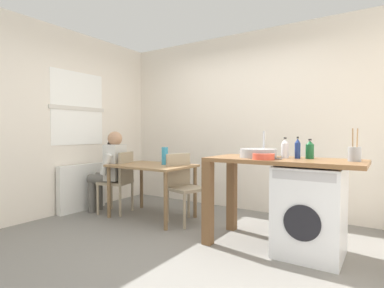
{
  "coord_description": "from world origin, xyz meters",
  "views": [
    {
      "loc": [
        1.87,
        -2.6,
        1.18
      ],
      "look_at": [
        -0.12,
        0.45,
        1.04
      ],
      "focal_mm": 28.25,
      "sensor_mm": 36.0,
      "label": 1
    }
  ],
  "objects_px": {
    "chair_person_seat": "(120,179)",
    "bottle_squat_brown": "(298,149)",
    "utensil_crock": "(355,154)",
    "vase": "(165,156)",
    "seated_person": "(110,167)",
    "bottle_clear_small": "(310,150)",
    "dining_table": "(152,171)",
    "chair_opposite": "(183,184)",
    "bottle_tall_green": "(285,149)",
    "washing_machine": "(310,211)",
    "mixing_bowl": "(264,156)"
  },
  "relations": [
    {
      "from": "dining_table",
      "to": "seated_person",
      "type": "height_order",
      "value": "seated_person"
    },
    {
      "from": "bottle_tall_green",
      "to": "vase",
      "type": "bearing_deg",
      "value": 173.74
    },
    {
      "from": "utensil_crock",
      "to": "bottle_tall_green",
      "type": "bearing_deg",
      "value": 178.12
    },
    {
      "from": "bottle_clear_small",
      "to": "utensil_crock",
      "type": "relative_size",
      "value": 0.66
    },
    {
      "from": "washing_machine",
      "to": "mixing_bowl",
      "type": "height_order",
      "value": "mixing_bowl"
    },
    {
      "from": "dining_table",
      "to": "chair_person_seat",
      "type": "height_order",
      "value": "chair_person_seat"
    },
    {
      "from": "mixing_bowl",
      "to": "utensil_crock",
      "type": "distance_m",
      "value": 0.8
    },
    {
      "from": "chair_person_seat",
      "to": "chair_opposite",
      "type": "height_order",
      "value": "same"
    },
    {
      "from": "chair_opposite",
      "to": "bottle_clear_small",
      "type": "height_order",
      "value": "bottle_clear_small"
    },
    {
      "from": "chair_person_seat",
      "to": "bottle_tall_green",
      "type": "height_order",
      "value": "bottle_tall_green"
    },
    {
      "from": "utensil_crock",
      "to": "seated_person",
      "type": "bearing_deg",
      "value": -179.7
    },
    {
      "from": "vase",
      "to": "chair_person_seat",
      "type": "bearing_deg",
      "value": -165.65
    },
    {
      "from": "dining_table",
      "to": "vase",
      "type": "bearing_deg",
      "value": 33.69
    },
    {
      "from": "vase",
      "to": "dining_table",
      "type": "bearing_deg",
      "value": -146.31
    },
    {
      "from": "dining_table",
      "to": "chair_person_seat",
      "type": "distance_m",
      "value": 0.57
    },
    {
      "from": "chair_person_seat",
      "to": "bottle_squat_brown",
      "type": "height_order",
      "value": "bottle_squat_brown"
    },
    {
      "from": "dining_table",
      "to": "chair_person_seat",
      "type": "xyz_separation_m",
      "value": [
        -0.55,
        -0.08,
        -0.14
      ]
    },
    {
      "from": "chair_opposite",
      "to": "utensil_crock",
      "type": "xyz_separation_m",
      "value": [
        2.01,
        -0.18,
        0.48
      ]
    },
    {
      "from": "seated_person",
      "to": "bottle_clear_small",
      "type": "distance_m",
      "value": 2.81
    },
    {
      "from": "seated_person",
      "to": "mixing_bowl",
      "type": "relative_size",
      "value": 5.69
    },
    {
      "from": "utensil_crock",
      "to": "vase",
      "type": "xyz_separation_m",
      "value": [
        -2.34,
        0.21,
        -0.13
      ]
    },
    {
      "from": "bottle_squat_brown",
      "to": "bottle_clear_small",
      "type": "distance_m",
      "value": 0.12
    },
    {
      "from": "dining_table",
      "to": "chair_opposite",
      "type": "xyz_separation_m",
      "value": [
        0.48,
        0.07,
        -0.14
      ]
    },
    {
      "from": "chair_person_seat",
      "to": "seated_person",
      "type": "height_order",
      "value": "seated_person"
    },
    {
      "from": "chair_opposite",
      "to": "seated_person",
      "type": "xyz_separation_m",
      "value": [
        -1.18,
        -0.2,
        0.16
      ]
    },
    {
      "from": "chair_person_seat",
      "to": "bottle_squat_brown",
      "type": "xyz_separation_m",
      "value": [
        2.52,
        0.02,
        0.51
      ]
    },
    {
      "from": "chair_person_seat",
      "to": "chair_opposite",
      "type": "relative_size",
      "value": 1.0
    },
    {
      "from": "bottle_squat_brown",
      "to": "chair_person_seat",
      "type": "bearing_deg",
      "value": -179.55
    },
    {
      "from": "bottle_squat_brown",
      "to": "chair_opposite",
      "type": "bearing_deg",
      "value": 175.0
    },
    {
      "from": "chair_person_seat",
      "to": "washing_machine",
      "type": "distance_m",
      "value": 2.67
    },
    {
      "from": "seated_person",
      "to": "bottle_squat_brown",
      "type": "relative_size",
      "value": 5.47
    },
    {
      "from": "chair_person_seat",
      "to": "bottle_tall_green",
      "type": "distance_m",
      "value": 2.46
    },
    {
      "from": "dining_table",
      "to": "bottle_squat_brown",
      "type": "bearing_deg",
      "value": -1.71
    },
    {
      "from": "seated_person",
      "to": "bottle_tall_green",
      "type": "relative_size",
      "value": 5.63
    },
    {
      "from": "bottle_tall_green",
      "to": "bottle_squat_brown",
      "type": "bearing_deg",
      "value": 13.5
    },
    {
      "from": "chair_person_seat",
      "to": "washing_machine",
      "type": "relative_size",
      "value": 1.05
    },
    {
      "from": "bottle_tall_green",
      "to": "bottle_clear_small",
      "type": "distance_m",
      "value": 0.24
    },
    {
      "from": "washing_machine",
      "to": "bottle_squat_brown",
      "type": "xyz_separation_m",
      "value": [
        -0.14,
        0.1,
        0.59
      ]
    },
    {
      "from": "mixing_bowl",
      "to": "vase",
      "type": "xyz_separation_m",
      "value": [
        -1.58,
        0.46,
        -0.09
      ]
    },
    {
      "from": "washing_machine",
      "to": "bottle_tall_green",
      "type": "xyz_separation_m",
      "value": [
        -0.26,
        0.07,
        0.59
      ]
    },
    {
      "from": "dining_table",
      "to": "seated_person",
      "type": "distance_m",
      "value": 0.71
    },
    {
      "from": "chair_opposite",
      "to": "bottle_squat_brown",
      "type": "xyz_separation_m",
      "value": [
        1.5,
        -0.13,
        0.51
      ]
    },
    {
      "from": "dining_table",
      "to": "bottle_squat_brown",
      "type": "height_order",
      "value": "bottle_squat_brown"
    },
    {
      "from": "dining_table",
      "to": "vase",
      "type": "height_order",
      "value": "vase"
    },
    {
      "from": "washing_machine",
      "to": "bottle_tall_green",
      "type": "relative_size",
      "value": 4.04
    },
    {
      "from": "utensil_crock",
      "to": "mixing_bowl",
      "type": "bearing_deg",
      "value": -161.77
    },
    {
      "from": "dining_table",
      "to": "seated_person",
      "type": "xyz_separation_m",
      "value": [
        -0.7,
        -0.12,
        0.03
      ]
    },
    {
      "from": "bottle_tall_green",
      "to": "utensil_crock",
      "type": "distance_m",
      "value": 0.63
    },
    {
      "from": "chair_opposite",
      "to": "utensil_crock",
      "type": "distance_m",
      "value": 2.07
    },
    {
      "from": "chair_opposite",
      "to": "vase",
      "type": "relative_size",
      "value": 3.75
    }
  ]
}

